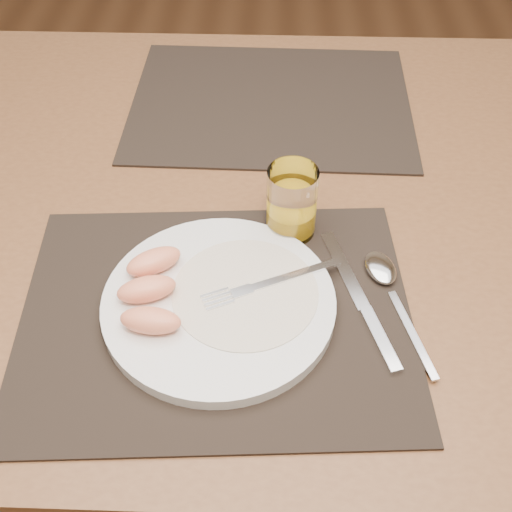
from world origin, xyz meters
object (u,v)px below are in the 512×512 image
at_px(table, 249,234).
at_px(spoon, 385,277).
at_px(fork, 261,286).
at_px(plate, 219,303).
at_px(juice_glass, 292,205).
at_px(placemat_far, 271,103).
at_px(knife, 365,309).
at_px(placemat_near, 216,314).

bearing_deg(table, spoon, -43.48).
bearing_deg(spoon, fork, -168.73).
height_order(plate, fork, fork).
bearing_deg(juice_glass, plate, -122.09).
bearing_deg(placemat_far, spoon, -69.37).
xyz_separation_m(fork, juice_glass, (0.04, 0.11, 0.02)).
bearing_deg(plate, knife, 0.46).
bearing_deg(placemat_far, plate, -97.01).
relative_size(placemat_near, spoon, 2.37).
bearing_deg(knife, placemat_far, 105.09).
distance_m(table, juice_glass, 0.16).
bearing_deg(spoon, knife, -120.35).
relative_size(table, spoon, 7.37).
bearing_deg(placemat_near, table, 82.54).
distance_m(plate, juice_glass, 0.16).
distance_m(placemat_near, knife, 0.17).
xyz_separation_m(spoon, juice_glass, (-0.11, 0.08, 0.04)).
bearing_deg(placemat_near, placemat_far, 82.75).
distance_m(knife, juice_glass, 0.16).
distance_m(placemat_far, spoon, 0.41).
bearing_deg(placemat_near, spoon, 16.15).
height_order(placemat_far, fork, fork).
xyz_separation_m(fork, knife, (0.12, -0.02, -0.02)).
distance_m(table, fork, 0.22).
distance_m(placemat_near, juice_glass, 0.17).
xyz_separation_m(placemat_far, knife, (0.12, -0.43, 0.00)).
xyz_separation_m(table, juice_glass, (0.06, -0.08, 0.13)).
distance_m(placemat_far, fork, 0.41).
xyz_separation_m(table, knife, (0.14, -0.21, 0.09)).
relative_size(placemat_far, fork, 2.71).
relative_size(plate, juice_glass, 2.81).
height_order(placemat_far, juice_glass, juice_glass).
height_order(table, spoon, spoon).
height_order(table, plate, plate).
relative_size(table, placemat_far, 3.11).
bearing_deg(juice_glass, table, 126.28).
distance_m(placemat_far, knife, 0.45).
xyz_separation_m(placemat_near, knife, (0.17, 0.01, 0.00)).
height_order(knife, juice_glass, juice_glass).
distance_m(table, placemat_far, 0.24).
bearing_deg(placemat_near, juice_glass, 58.66).
relative_size(placemat_near, juice_glass, 4.69).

